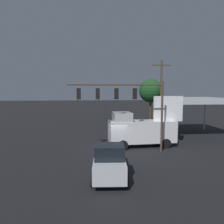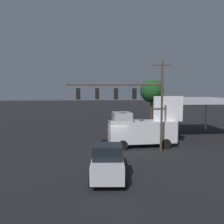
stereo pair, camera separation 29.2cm
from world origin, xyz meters
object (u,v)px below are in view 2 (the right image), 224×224
(price_sign, at_px, (168,110))
(pickup_parked, at_px, (108,161))
(traffic_signal_assembly, at_px, (124,99))
(delivery_truck, at_px, (140,130))
(utility_pole, at_px, (162,96))
(street_tree, at_px, (152,91))

(price_sign, relative_size, pickup_parked, 0.98)
(traffic_signal_assembly, xyz_separation_m, pickup_parked, (1.80, 5.42, -3.94))
(pickup_parked, distance_m, delivery_truck, 8.62)
(utility_pole, bearing_deg, traffic_signal_assembly, 52.80)
(utility_pole, relative_size, price_sign, 1.84)
(pickup_parked, relative_size, delivery_truck, 0.77)
(utility_pole, distance_m, price_sign, 6.00)
(price_sign, height_order, delivery_truck, price_sign)
(price_sign, bearing_deg, pickup_parked, 48.58)
(utility_pole, xyz_separation_m, street_tree, (-1.22, -9.34, 0.57))
(utility_pole, relative_size, pickup_parked, 1.80)
(utility_pole, xyz_separation_m, pickup_parked, (7.88, 13.42, -3.97))
(utility_pole, bearing_deg, delivery_truck, 54.93)
(traffic_signal_assembly, xyz_separation_m, price_sign, (-4.97, -2.26, -1.31))
(traffic_signal_assembly, height_order, delivery_truck, traffic_signal_assembly)
(pickup_parked, bearing_deg, utility_pole, 153.74)
(street_tree, bearing_deg, traffic_signal_assembly, 67.20)
(utility_pole, distance_m, street_tree, 9.44)
(traffic_signal_assembly, relative_size, delivery_truck, 1.26)
(price_sign, relative_size, delivery_truck, 0.75)
(utility_pole, distance_m, delivery_truck, 7.77)
(pickup_parked, bearing_deg, price_sign, 142.73)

